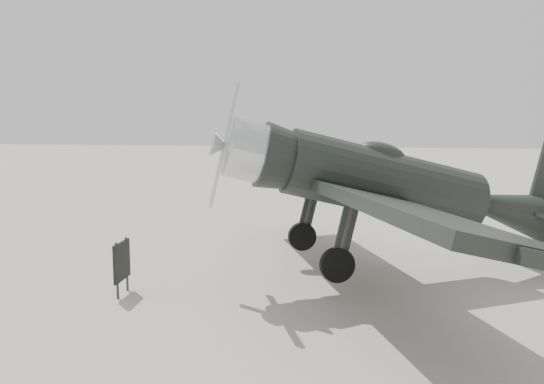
{
  "coord_description": "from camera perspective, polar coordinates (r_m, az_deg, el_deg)",
  "views": [
    {
      "loc": [
        2.55,
        -13.65,
        3.61
      ],
      "look_at": [
        -1.27,
        2.92,
        1.5
      ],
      "focal_mm": 35.0,
      "sensor_mm": 36.0,
      "label": 1
    }
  ],
  "objects": [
    {
      "name": "lowwing_monoplane",
      "position": [
        12.71,
        13.56,
        0.44
      ],
      "size": [
        9.68,
        12.48,
        4.13
      ],
      "rotation": [
        0.0,
        0.24,
        0.42
      ],
      "color": "black",
      "rests_on": "ground"
    },
    {
      "name": "ground",
      "position": [
        14.34,
        2.35,
        -7.51
      ],
      "size": [
        160.0,
        160.0,
        0.0
      ],
      "primitive_type": "plane",
      "color": "#ACA599",
      "rests_on": "ground"
    },
    {
      "name": "sign_board",
      "position": [
        11.91,
        -15.86,
        -7.25
      ],
      "size": [
        0.16,
        0.83,
        1.2
      ],
      "rotation": [
        0.0,
        0.0,
        0.13
      ],
      "color": "#333333",
      "rests_on": "ground"
    },
    {
      "name": "highwing_monoplane",
      "position": [
        37.69,
        5.39,
        4.62
      ],
      "size": [
        8.15,
        11.35,
        3.22
      ],
      "rotation": [
        0.0,
        0.23,
        0.28
      ],
      "color": "#AEB1B3",
      "rests_on": "ground"
    }
  ]
}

